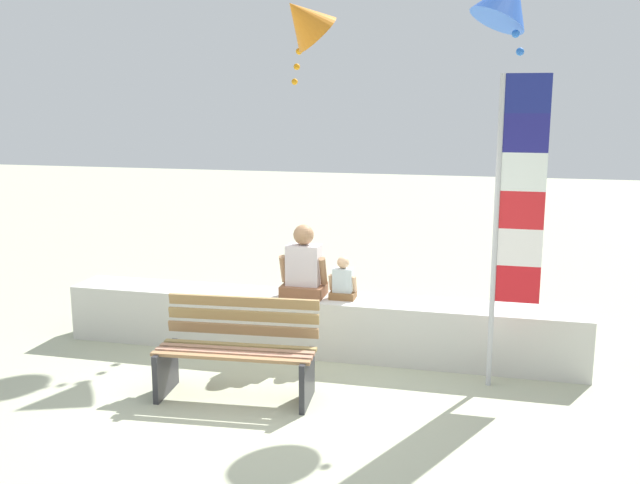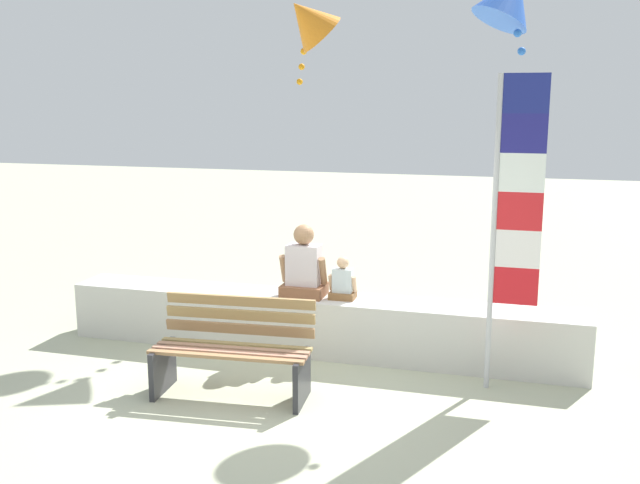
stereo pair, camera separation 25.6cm
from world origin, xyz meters
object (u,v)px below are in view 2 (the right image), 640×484
at_px(kite_orange, 308,20).
at_px(flag_banner, 511,208).
at_px(park_bench, 233,352).
at_px(person_child, 343,282).
at_px(person_adult, 304,268).

bearing_deg(kite_orange, flag_banner, -37.12).
bearing_deg(park_bench, flag_banner, 18.36).
bearing_deg(flag_banner, person_child, 163.25).
relative_size(person_adult, person_child, 1.71).
bearing_deg(flag_banner, kite_orange, 142.88).
xyz_separation_m(person_adult, person_child, (0.43, 0.00, -0.13)).
bearing_deg(flag_banner, person_adult, 166.53).
relative_size(flag_banner, kite_orange, 2.55).
distance_m(person_adult, kite_orange, 3.06).
xyz_separation_m(person_adult, kite_orange, (-0.36, 1.37, 2.71)).
bearing_deg(person_adult, flag_banner, -13.47).
height_order(park_bench, kite_orange, kite_orange).
xyz_separation_m(person_adult, flag_banner, (2.12, -0.51, 0.81)).
relative_size(park_bench, person_adult, 1.92).
height_order(park_bench, flag_banner, flag_banner).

